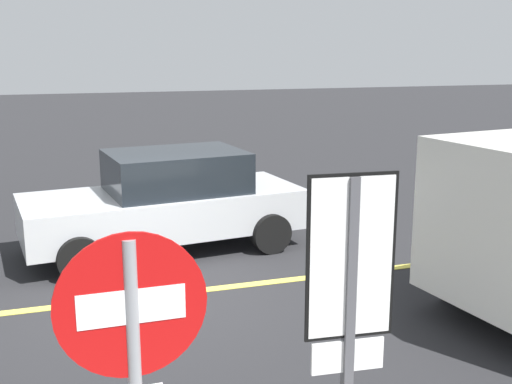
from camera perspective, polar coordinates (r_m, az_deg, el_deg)
ground_plane at (r=8.59m, az=-8.48°, el=-9.17°), size 80.00×80.00×0.00m
lane_marking_centre at (r=9.49m, az=9.82°, el=-7.02°), size 28.00×0.16×0.01m
stop_sign at (r=3.38m, az=-10.86°, el=-15.69°), size 0.76×0.07×2.34m
speed_limit_sign at (r=3.78m, az=8.41°, el=-9.62°), size 0.54×0.06×2.52m
car_silver_near_curb at (r=10.26m, az=-7.99°, el=-0.79°), size 4.56×2.39×1.59m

